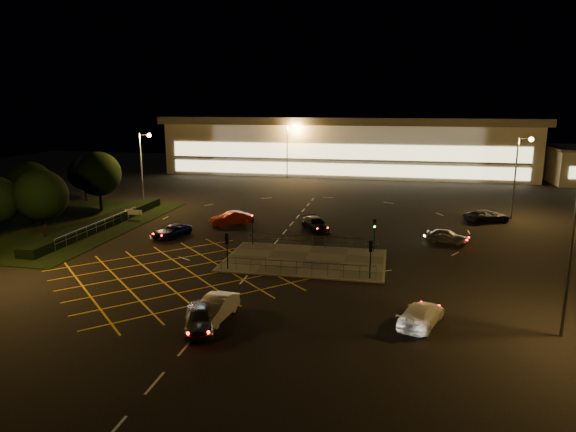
% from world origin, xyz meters
% --- Properties ---
extents(ground, '(180.00, 180.00, 0.00)m').
position_xyz_m(ground, '(0.00, 0.00, 0.00)').
color(ground, black).
rests_on(ground, ground).
extents(pedestrian_island, '(14.00, 9.00, 0.12)m').
position_xyz_m(pedestrian_island, '(2.00, -2.00, 0.06)').
color(pedestrian_island, '#4C4944').
rests_on(pedestrian_island, ground).
extents(grass_verge, '(18.00, 30.00, 0.08)m').
position_xyz_m(grass_verge, '(-28.00, 6.00, 0.04)').
color(grass_verge, black).
rests_on(grass_verge, ground).
extents(hedge, '(2.00, 26.00, 1.00)m').
position_xyz_m(hedge, '(-23.00, 6.00, 0.50)').
color(hedge, black).
rests_on(hedge, ground).
extents(supermarket, '(72.00, 26.50, 10.50)m').
position_xyz_m(supermarket, '(0.00, 61.95, 5.31)').
color(supermarket, beige).
rests_on(supermarket, ground).
extents(streetlight_nw, '(1.78, 0.56, 10.03)m').
position_xyz_m(streetlight_nw, '(-23.56, 18.00, 6.56)').
color(streetlight_nw, slate).
rests_on(streetlight_nw, ground).
extents(streetlight_ne, '(1.78, 0.56, 10.03)m').
position_xyz_m(streetlight_ne, '(24.44, 20.00, 6.56)').
color(streetlight_ne, slate).
rests_on(streetlight_ne, ground).
extents(streetlight_far_left, '(1.78, 0.56, 10.03)m').
position_xyz_m(streetlight_far_left, '(-9.56, 48.00, 6.56)').
color(streetlight_far_left, slate).
rests_on(streetlight_far_left, ground).
extents(streetlight_far_right, '(1.78, 0.56, 10.03)m').
position_xyz_m(streetlight_far_right, '(30.44, 50.00, 6.56)').
color(streetlight_far_right, slate).
rests_on(streetlight_far_right, ground).
extents(signal_sw, '(0.28, 0.30, 3.15)m').
position_xyz_m(signal_sw, '(-4.00, -5.99, 2.37)').
color(signal_sw, black).
rests_on(signal_sw, pedestrian_island).
extents(signal_se, '(0.28, 0.30, 3.15)m').
position_xyz_m(signal_se, '(8.00, -5.99, 2.37)').
color(signal_se, black).
rests_on(signal_se, pedestrian_island).
extents(signal_nw, '(0.28, 0.30, 3.15)m').
position_xyz_m(signal_nw, '(-4.00, 1.99, 2.37)').
color(signal_nw, black).
rests_on(signal_nw, pedestrian_island).
extents(signal_ne, '(0.28, 0.30, 3.15)m').
position_xyz_m(signal_ne, '(8.00, 1.99, 2.37)').
color(signal_ne, black).
rests_on(signal_ne, pedestrian_island).
extents(tree_b, '(5.40, 5.40, 7.35)m').
position_xyz_m(tree_b, '(-32.00, 6.00, 4.64)').
color(tree_b, black).
rests_on(tree_b, ground).
extents(tree_c, '(5.76, 5.76, 7.84)m').
position_xyz_m(tree_c, '(-28.00, 14.00, 4.95)').
color(tree_c, black).
rests_on(tree_c, ground).
extents(tree_d, '(4.68, 4.68, 6.37)m').
position_xyz_m(tree_d, '(-34.00, 20.00, 4.02)').
color(tree_d, black).
rests_on(tree_d, ground).
extents(tree_e, '(5.40, 5.40, 7.35)m').
position_xyz_m(tree_e, '(-26.00, 0.00, 4.64)').
color(tree_e, black).
rests_on(tree_e, ground).
extents(car_near_silver, '(3.22, 4.88, 1.54)m').
position_xyz_m(car_near_silver, '(-2.11, -17.44, 0.77)').
color(car_near_silver, '#9D9FA4').
rests_on(car_near_silver, ground).
extents(car_queue_white, '(2.10, 4.80, 1.53)m').
position_xyz_m(car_queue_white, '(-1.63, -15.86, 0.77)').
color(car_queue_white, silver).
rests_on(car_queue_white, ground).
extents(car_left_blue, '(3.51, 5.07, 1.29)m').
position_xyz_m(car_left_blue, '(-13.40, 3.54, 0.64)').
color(car_left_blue, '#0C0B45').
rests_on(car_left_blue, ground).
extents(car_far_dkgrey, '(4.19, 5.22, 1.42)m').
position_xyz_m(car_far_dkgrey, '(1.19, 9.55, 0.71)').
color(car_far_dkgrey, black).
rests_on(car_far_dkgrey, ground).
extents(car_right_silver, '(4.47, 2.73, 1.42)m').
position_xyz_m(car_right_silver, '(15.11, 6.88, 0.71)').
color(car_right_silver, '#AAADB1').
rests_on(car_right_silver, ground).
extents(car_circ_red, '(4.94, 4.02, 1.58)m').
position_xyz_m(car_circ_red, '(-8.80, 9.87, 0.79)').
color(car_circ_red, maroon).
rests_on(car_circ_red, ground).
extents(car_east_grey, '(5.85, 4.46, 1.48)m').
position_xyz_m(car_east_grey, '(20.78, 17.47, 0.74)').
color(car_east_grey, black).
rests_on(car_east_grey, ground).
extents(car_approach_white, '(3.57, 5.36, 1.44)m').
position_xyz_m(car_approach_white, '(11.61, -14.06, 0.72)').
color(car_approach_white, white).
rests_on(car_approach_white, ground).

